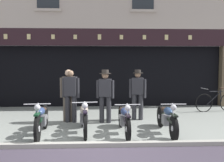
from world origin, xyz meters
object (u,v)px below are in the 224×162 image
(motorcycle_center_left, at_px, (84,117))
(leaning_bicycle, at_px, (216,102))
(motorcycle_left, at_px, (42,119))
(salesman_right, at_px, (138,92))
(salesman_left, at_px, (71,94))
(motorcycle_center, at_px, (124,118))
(assistant_far_right, at_px, (69,93))
(shopkeeper_center, at_px, (105,93))
(advert_board_near, at_px, (168,66))
(motorcycle_center_right, at_px, (167,118))

(motorcycle_center_left, relative_size, leaning_bicycle, 1.14)
(motorcycle_left, xyz_separation_m, salesman_right, (2.76, 1.65, 0.48))
(motorcycle_left, distance_m, salesman_left, 1.59)
(motorcycle_center_left, xyz_separation_m, motorcycle_center, (1.07, -0.15, -0.02))
(salesman_left, bearing_deg, assistant_far_right, -43.09)
(motorcycle_center, height_order, shopkeeper_center, shopkeeper_center)
(assistant_far_right, bearing_deg, motorcycle_center_left, 119.47)
(salesman_right, relative_size, advert_board_near, 1.60)
(motorcycle_center_right, relative_size, leaning_bicycle, 1.13)
(motorcycle_center, bearing_deg, salesman_left, -43.33)
(salesman_right, xyz_separation_m, leaning_bicycle, (3.26, 1.25, -0.54))
(motorcycle_left, relative_size, motorcycle_center, 0.98)
(motorcycle_left, bearing_deg, advert_board_near, -140.66)
(motorcycle_left, bearing_deg, motorcycle_center_left, -175.67)
(motorcycle_center_left, relative_size, advert_board_near, 1.92)
(assistant_far_right, height_order, leaning_bicycle, assistant_far_right)
(motorcycle_center_left, height_order, motorcycle_center, motorcycle_center_left)
(motorcycle_center_right, xyz_separation_m, leaning_bicycle, (2.72, 2.88, -0.03))
(motorcycle_left, xyz_separation_m, motorcycle_center, (2.16, 0.02, -0.02))
(motorcycle_center_left, height_order, advert_board_near, advert_board_near)
(motorcycle_left, relative_size, salesman_right, 1.20)
(assistant_far_right, bearing_deg, motorcycle_center, 144.28)
(salesman_left, bearing_deg, salesman_right, -164.08)
(salesman_left, relative_size, leaning_bicycle, 0.95)
(motorcycle_center_right, height_order, assistant_far_right, assistant_far_right)
(salesman_right, bearing_deg, assistant_far_right, 16.32)
(motorcycle_left, relative_size, salesman_left, 1.21)
(motorcycle_left, relative_size, leaning_bicycle, 1.14)
(motorcycle_center_left, relative_size, motorcycle_center, 0.98)
(motorcycle_center, xyz_separation_m, assistant_far_right, (-1.65, 1.47, 0.51))
(salesman_right, relative_size, assistant_far_right, 0.99)
(assistant_far_right, bearing_deg, leaning_bicycle, -159.70)
(advert_board_near, bearing_deg, salesman_left, -142.70)
(advert_board_near, xyz_separation_m, leaning_bicycle, (1.55, -1.45, -1.38))
(motorcycle_center_left, xyz_separation_m, leaning_bicycle, (4.94, 2.72, -0.05))
(motorcycle_center_left, bearing_deg, advert_board_near, -135.58)
(motorcycle_center_right, height_order, shopkeeper_center, shopkeeper_center)
(salesman_left, distance_m, leaning_bicycle, 5.66)
(salesman_right, xyz_separation_m, advert_board_near, (1.72, 2.70, 0.84))
(motorcycle_center, bearing_deg, shopkeeper_center, -71.10)
(motorcycle_center_left, relative_size, assistant_far_right, 1.19)
(salesman_left, xyz_separation_m, assistant_far_right, (-0.08, 0.10, 0.02))
(motorcycle_center, bearing_deg, assistant_far_right, -43.98)
(salesman_right, bearing_deg, motorcycle_center_left, 53.75)
(assistant_far_right, bearing_deg, salesman_right, -169.99)
(motorcycle_center_left, bearing_deg, leaning_bicycle, -157.63)
(motorcycle_left, xyz_separation_m, advert_board_near, (4.48, 4.35, 1.33))
(motorcycle_center_right, xyz_separation_m, salesman_right, (-0.55, 1.64, 0.50))
(motorcycle_center, height_order, assistant_far_right, assistant_far_right)
(salesman_right, relative_size, leaning_bicycle, 0.95)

